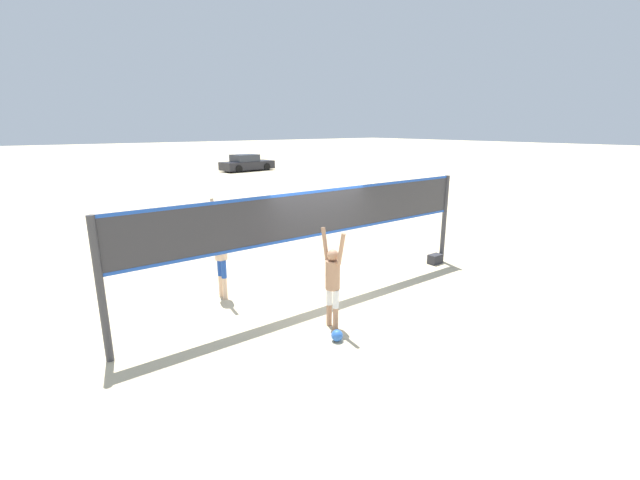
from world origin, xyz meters
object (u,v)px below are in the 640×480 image
Objects in this scene: volleyball_net at (320,222)px; player_spiker at (333,278)px; volleyball at (337,335)px; player_blocker at (221,247)px; gear_bag at (435,259)px; parked_car_mid at (247,164)px.

player_spiker is (-0.71, -1.32, -0.76)m from volleyball_net.
volleyball_net is 2.67m from volleyball.
player_blocker reaches higher than player_spiker.
volleyball is 5.47m from gear_bag.
volleyball_net is 4.47m from gear_bag.
volleyball is (0.75, -3.18, -1.09)m from player_blocker.
player_blocker is 10.41× the size of volleyball.
player_spiker is at bearing -118.39° from volleyball_net.
player_blocker is at bearing 103.19° from volleyball.
player_blocker is (-1.76, 1.36, -0.58)m from volleyball_net.
parked_car_mid is at bearing 72.67° from gear_bag.
player_blocker is 6.17m from gear_bag.
parked_car_mid reaches higher than gear_bag.
player_blocker is at bearing 142.14° from volleyball_net.
player_spiker is 5.12m from gear_bag.
player_spiker is 4.91× the size of gear_bag.
player_blocker is 3.45m from volleyball.
volleyball_net reaches higher than player_spiker.
parked_car_mid is (14.29, 25.47, -0.57)m from player_blocker.
parked_car_mid is at bearing 150.70° from player_blocker.
player_blocker is 5.67× the size of gear_bag.
parked_car_mid is (13.55, 28.66, 0.53)m from volleyball.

